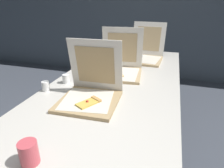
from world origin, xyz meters
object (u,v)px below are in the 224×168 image
(pizza_box_front, at_px, (90,93))
(pizza_box_middle, at_px, (120,68))
(cup_white_mid, at_px, (84,71))
(table, at_px, (116,87))
(cup_printed_front, at_px, (29,153))
(cup_white_near_center, at_px, (66,79))
(cup_white_near_left, at_px, (46,86))
(pizza_box_back, at_px, (145,55))
(cup_white_far, at_px, (102,62))

(pizza_box_front, relative_size, pizza_box_middle, 0.94)
(pizza_box_middle, distance_m, cup_white_mid, 0.32)
(table, relative_size, cup_printed_front, 22.26)
(cup_white_near_center, bearing_deg, pizza_box_front, -35.71)
(cup_white_near_left, bearing_deg, cup_white_mid, 71.67)
(pizza_box_front, bearing_deg, pizza_box_middle, 81.29)
(pizza_box_back, xyz_separation_m, cup_white_near_left, (-0.58, -1.01, -0.02))
(pizza_box_back, relative_size, cup_white_mid, 6.89)
(cup_white_mid, xyz_separation_m, cup_white_near_left, (-0.13, -0.39, 0.00))
(pizza_box_front, height_order, cup_white_near_left, pizza_box_front)
(cup_white_near_left, height_order, cup_white_far, same)
(pizza_box_front, bearing_deg, cup_white_near_center, 141.69)
(pizza_box_front, relative_size, cup_printed_front, 3.81)
(pizza_box_back, distance_m, cup_white_mid, 0.77)
(pizza_box_front, height_order, cup_white_far, pizza_box_front)
(pizza_box_front, bearing_deg, cup_printed_front, -95.45)
(table, relative_size, cup_white_far, 31.94)
(pizza_box_middle, height_order, cup_white_near_left, pizza_box_middle)
(cup_white_near_left, relative_size, cup_printed_front, 0.70)
(table, height_order, pizza_box_middle, pizza_box_middle)
(cup_white_mid, relative_size, cup_white_far, 1.00)
(cup_white_mid, relative_size, cup_printed_front, 0.70)
(cup_white_near_center, height_order, cup_printed_front, cup_printed_front)
(table, bearing_deg, cup_white_mid, 164.24)
(cup_white_near_center, bearing_deg, cup_white_far, 76.56)
(table, height_order, cup_white_near_center, cup_white_near_center)
(cup_white_far, bearing_deg, cup_white_near_center, -103.44)
(pizza_box_middle, relative_size, cup_white_far, 5.81)
(pizza_box_back, relative_size, cup_white_far, 6.89)
(cup_white_near_left, xyz_separation_m, cup_white_near_center, (0.07, 0.17, 0.00))
(pizza_box_middle, height_order, cup_printed_front, pizza_box_middle)
(cup_white_mid, bearing_deg, pizza_box_back, 54.26)
(table, xyz_separation_m, cup_white_near_left, (-0.45, -0.30, 0.08))
(cup_white_near_center, bearing_deg, pizza_box_back, 58.97)
(pizza_box_middle, distance_m, cup_white_near_center, 0.49)
(pizza_box_front, xyz_separation_m, cup_white_near_center, (-0.30, 0.22, -0.02))
(pizza_box_front, bearing_deg, cup_white_far, 101.06)
(cup_white_mid, xyz_separation_m, cup_white_near_center, (-0.06, -0.22, 0.00))
(pizza_box_front, bearing_deg, table, 74.85)
(pizza_box_front, height_order, cup_printed_front, pizza_box_front)
(cup_white_near_left, height_order, cup_white_near_center, same)
(pizza_box_front, relative_size, cup_white_mid, 5.47)
(table, distance_m, cup_printed_front, 0.93)
(pizza_box_middle, bearing_deg, cup_printed_front, -101.16)
(cup_white_mid, height_order, cup_printed_front, cup_printed_front)
(table, xyz_separation_m, pizza_box_back, (0.13, 0.72, 0.10))
(pizza_box_middle, distance_m, pizza_box_back, 0.54)
(pizza_box_back, bearing_deg, cup_white_mid, -123.12)
(cup_printed_front, bearing_deg, cup_white_far, 96.54)
(pizza_box_middle, relative_size, cup_white_near_center, 5.81)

